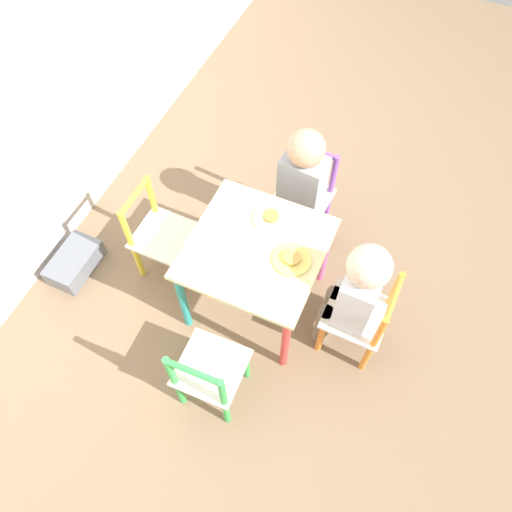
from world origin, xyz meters
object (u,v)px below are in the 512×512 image
chair_purple (304,197)px  plate_front (292,259)px  chair_green (209,374)px  child_right (301,181)px  child_front (356,291)px  storage_bin (75,262)px  chair_yellow (160,235)px  plate_right (271,217)px  kids_table (256,257)px  chair_orange (362,317)px

chair_purple → plate_front: bearing=-72.1°
chair_green → child_right: (0.93, -0.02, 0.18)m
child_front → storage_bin: (-0.20, 1.33, -0.39)m
chair_green → child_front: (0.49, -0.42, 0.19)m
child_front → plate_front: 0.28m
child_right → plate_front: (-0.43, -0.12, 0.05)m
chair_yellow → child_right: bearing=-50.3°
child_right → plate_front: size_ratio=4.48×
plate_right → kids_table: bearing=180.0°
kids_table → child_right: (0.43, -0.03, 0.04)m
chair_green → child_right: bearing=-92.8°
child_front → storage_bin: size_ratio=2.54×
plate_front → storage_bin: 1.16m
plate_front → storage_bin: (-0.21, 1.06, -0.43)m
chair_yellow → storage_bin: size_ratio=1.79×
chair_purple → chair_yellow: size_ratio=1.00×
kids_table → child_right: child_right is taller
plate_right → child_front: bearing=-110.9°
child_front → storage_bin: bearing=-80.4°
chair_green → child_right: 0.95m
kids_table → chair_green: 0.52m
chair_purple → child_right: size_ratio=0.72×
kids_table → chair_green: size_ratio=1.08×
chair_green → chair_orange: bearing=-136.5°
chair_yellow → storage_bin: 0.50m
child_right → plate_front: child_right is taller
chair_yellow → child_front: bearing=-90.3°
chair_orange → plate_front: (0.01, 0.34, 0.23)m
chair_green → chair_yellow: same height
plate_front → storage_bin: bearing=101.1°
chair_yellow → plate_front: size_ratio=3.22×
kids_table → chair_yellow: size_ratio=1.08×
child_right → plate_front: bearing=-69.7°
child_front → plate_front: child_front is taller
kids_table → plate_right: size_ratio=3.59×
plate_right → storage_bin: plate_right is taller
chair_yellow → storage_bin: chair_yellow is taller
child_front → plate_front: size_ratio=4.57×
kids_table → child_front: (-0.01, -0.44, 0.04)m
chair_orange → storage_bin: size_ratio=1.79×
kids_table → plate_right: (0.16, 0.00, 0.08)m
chair_orange → child_front: size_ratio=0.70×
chair_orange → plate_front: 0.41m
chair_orange → chair_green: (-0.49, 0.48, 0.00)m
kids_table → storage_bin: (-0.21, 0.90, -0.34)m
kids_table → plate_front: 0.18m
child_right → chair_green: bearing=-86.8°
chair_purple → chair_green: 0.99m
chair_orange → plate_right: chair_orange is taller
child_right → storage_bin: 1.19m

